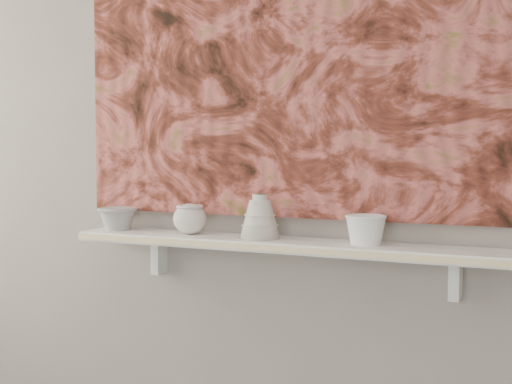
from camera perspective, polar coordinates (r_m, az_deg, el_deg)
The scene contains 11 objects.
wall_back at distance 2.22m, azimuth 3.34°, elevation 7.28°, with size 3.60×3.60×0.00m, color gray.
shelf at distance 2.14m, azimuth 2.35°, elevation -4.24°, with size 1.40×0.18×0.03m, color silver.
shelf_stripe at distance 2.06m, azimuth 1.34°, elevation -4.56°, with size 1.40×0.01×0.02m, color beige.
bracket_left at distance 2.44m, azimuth -7.76°, elevation -5.10°, with size 0.03×0.06×0.12m, color silver.
bracket_right at distance 2.08m, azimuth 15.67°, elevation -6.70°, with size 0.03×0.06×0.12m, color silver.
painting at distance 2.22m, azimuth 3.21°, elevation 12.19°, with size 1.50×0.03×1.10m, color maroon.
house_motif at distance 2.06m, azimuth 14.77°, elevation 4.17°, with size 0.09×0.00×0.08m, color black.
bowl_grey at distance 2.44m, azimuth -11.01°, elevation -2.08°, with size 0.14×0.14×0.08m, color gray, non-canonical shape.
cup_cream at distance 2.28m, azimuth -5.31°, elevation -2.16°, with size 0.11×0.11×0.10m, color beige, non-canonical shape.
bell_vessel at distance 2.17m, azimuth 0.32°, elevation -1.95°, with size 0.12×0.12×0.14m, color beige, non-canonical shape.
bowl_white at distance 2.05m, azimuth 8.78°, elevation -2.99°, with size 0.12×0.12×0.09m, color white, non-canonical shape.
Camera 1 is at (0.82, -0.45, 1.21)m, focal length 50.00 mm.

